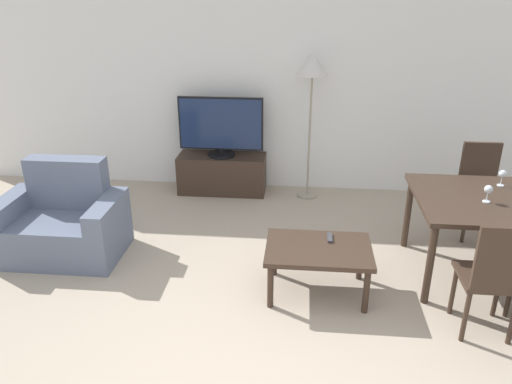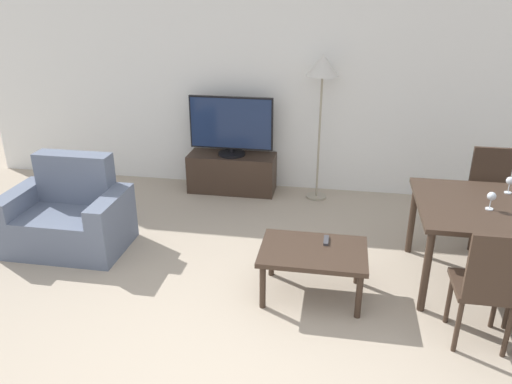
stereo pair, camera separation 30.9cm
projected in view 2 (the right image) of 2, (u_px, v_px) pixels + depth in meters
wall_back at (293, 78)px, 5.78m from camera, size 7.84×0.06×2.70m
armchair at (69, 217)px, 4.78m from camera, size 1.10×0.72×0.87m
tv_stand at (232, 173)px, 6.08m from camera, size 1.04×0.40×0.46m
tv at (231, 126)px, 5.85m from camera, size 0.99×0.32×0.70m
coffee_table at (313, 255)px, 3.98m from camera, size 0.85×0.59×0.42m
dining_table at (492, 215)px, 4.02m from camera, size 1.19×1.06×0.73m
dining_chair_near at (488, 284)px, 3.35m from camera, size 0.40×0.40×0.93m
dining_chair_far at (490, 192)px, 4.80m from camera, size 0.40×0.40×0.93m
floor_lamp at (322, 73)px, 5.39m from camera, size 0.36×0.36×1.67m
remote_primary at (326, 240)px, 4.08m from camera, size 0.04×0.15×0.02m
wine_glass_center at (510, 182)px, 4.18m from camera, size 0.07×0.07×0.15m
wine_glass_right at (491, 197)px, 3.88m from camera, size 0.07×0.07×0.15m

